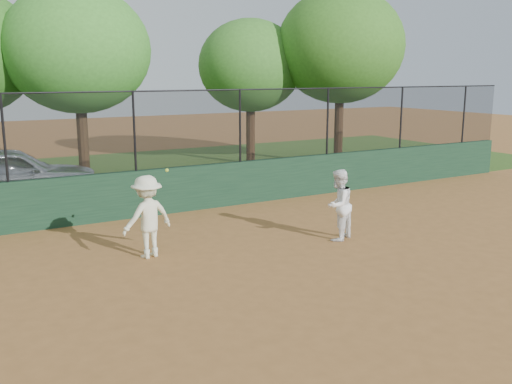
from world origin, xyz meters
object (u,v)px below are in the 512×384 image
parked_car (9,175)px  player_main (147,217)px  player_second (338,205)px  tree_2 (77,50)px  tree_3 (250,66)px  tree_4 (341,46)px

parked_car → player_main: player_main is taller
player_second → tree_2: bearing=-96.5°
parked_car → player_second: bearing=-139.0°
tree_3 → tree_2: bearing=-175.0°
player_main → tree_3: (7.73, 9.46, 3.07)m
parked_car → tree_2: 5.01m
tree_2 → tree_4: bearing=-7.9°
player_second → tree_4: size_ratio=0.23×
player_second → player_main: bearing=-37.3°
player_second → tree_3: 11.48m
player_main → tree_2: bearing=84.1°
tree_2 → player_second: bearing=-72.4°
tree_2 → tree_3: size_ratio=1.12×
tree_4 → player_main: bearing=-144.9°
tree_2 → tree_4: 9.86m
player_main → player_second: bearing=-13.2°
parked_car → player_main: size_ratio=2.68×
parked_car → player_main: bearing=-161.8°
player_main → tree_3: bearing=50.7°
tree_3 → tree_4: (2.94, -1.95, 0.74)m
player_second → player_main: player_main is taller
player_main → tree_4: bearing=35.1°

